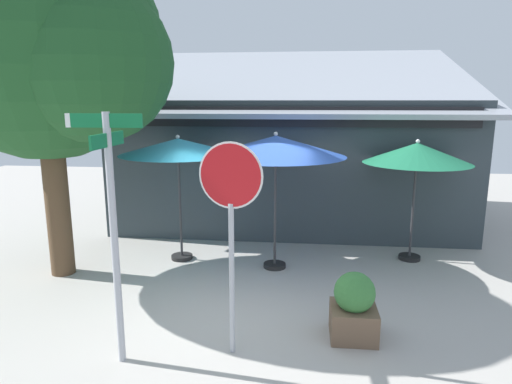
% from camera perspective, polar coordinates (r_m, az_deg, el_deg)
% --- Properties ---
extents(ground_plane, '(28.00, 28.00, 0.10)m').
position_cam_1_polar(ground_plane, '(7.49, -2.70, -14.32)').
color(ground_plane, '#ADA8A0').
extents(cafe_building, '(9.16, 5.76, 4.81)m').
position_cam_1_polar(cafe_building, '(12.52, 4.55, 4.75)').
color(cafe_building, '#333D42').
rests_on(cafe_building, ground).
extents(street_sign_post, '(0.91, 0.85, 3.12)m').
position_cam_1_polar(street_sign_post, '(5.51, -18.09, -2.96)').
color(street_sign_post, '#A8AAB2').
rests_on(street_sign_post, ground).
extents(stop_sign, '(0.82, 0.17, 2.77)m').
position_cam_1_polar(stop_sign, '(5.43, -3.26, -2.02)').
color(stop_sign, '#A8AAB2').
rests_on(stop_sign, ground).
extents(patio_umbrella_teal_left, '(2.34, 2.34, 2.58)m').
position_cam_1_polar(patio_umbrella_teal_left, '(8.91, -10.06, 5.67)').
color(patio_umbrella_teal_left, black).
rests_on(patio_umbrella_teal_left, ground).
extents(patio_umbrella_royal_blue_center, '(2.65, 2.65, 2.67)m').
position_cam_1_polar(patio_umbrella_royal_blue_center, '(8.30, 2.56, 5.87)').
color(patio_umbrella_royal_blue_center, black).
rests_on(patio_umbrella_royal_blue_center, ground).
extents(patio_umbrella_forest_green_right, '(2.11, 2.11, 2.49)m').
position_cam_1_polar(patio_umbrella_forest_green_right, '(9.33, 20.11, 4.63)').
color(patio_umbrella_forest_green_right, black).
rests_on(patio_umbrella_forest_green_right, ground).
extents(shade_tree, '(4.49, 4.12, 6.32)m').
position_cam_1_polar(shade_tree, '(8.62, -24.94, 16.80)').
color(shade_tree, brown).
rests_on(shade_tree, ground).
extents(sidewalk_planter, '(0.63, 0.63, 0.95)m').
position_cam_1_polar(sidewalk_planter, '(6.43, 12.55, -14.34)').
color(sidewalk_planter, brown).
rests_on(sidewalk_planter, ground).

